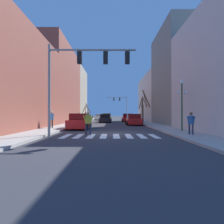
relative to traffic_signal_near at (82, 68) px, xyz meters
The scene contains 22 objects.
ground_plane 5.52m from the traffic_signal_near, 44.43° to the left, with size 240.00×240.00×0.00m, color #38383D.
sidewalk_left 6.29m from the traffic_signal_near, 152.07° to the left, with size 2.53×90.00×0.15m.
sidewalk_right 9.25m from the traffic_signal_near, 14.29° to the left, with size 2.53×90.00×0.15m.
building_row_left 20.00m from the traffic_signal_near, 113.57° to the left, with size 6.00×41.91×13.30m.
building_row_right 18.74m from the traffic_signal_near, 50.12° to the left, with size 6.00×37.50×13.75m.
crosswalk_stripes 5.17m from the traffic_signal_near, 11.78° to the left, with size 6.75×2.60×0.01m.
traffic_signal_near is the anchor object (origin of this frame).
traffic_signal_far 37.34m from the traffic_signal_near, 82.71° to the left, with size 5.54×0.28×6.64m.
street_lamp_right_corner 8.72m from the traffic_signal_near, 18.99° to the left, with size 0.95×0.36×4.36m.
car_parked_left_far 34.48m from the traffic_signal_near, 92.10° to the left, with size 2.15×4.37×1.56m.
car_parked_right_near 27.66m from the traffic_signal_near, 87.97° to the left, with size 2.19×4.50×1.71m.
car_parked_left_near 14.58m from the traffic_signal_near, 67.96° to the left, with size 2.18×4.35×1.60m.
car_driving_away_lane 20.39m from the traffic_signal_near, 87.35° to the left, with size 2.18×4.17×1.55m.
car_at_intersection 7.66m from the traffic_signal_near, 101.21° to the left, with size 2.12×4.62×1.64m.
car_parked_right_far 24.33m from the traffic_signal_near, 77.31° to the left, with size 2.16×4.20×1.66m.
pedestrian_near_right_corner 8.50m from the traffic_signal_near, ahead, with size 0.41×0.61×1.55m.
pedestrian_waiting_at_curb 18.90m from the traffic_signal_near, 103.58° to the left, with size 0.44×0.62×1.59m.
pedestrian_crossing_street 7.98m from the traffic_signal_near, 124.91° to the left, with size 0.38×0.72×1.75m.
pedestrian_on_left_sidewalk 3.82m from the traffic_signal_near, 68.56° to the left, with size 0.78×0.29×1.82m.
street_tree_right_far 19.65m from the traffic_signal_near, 67.02° to the left, with size 1.67×3.27×5.59m.
street_tree_left_mid 23.01m from the traffic_signal_near, 69.55° to the left, with size 1.77×2.99×4.66m.
street_tree_right_near 27.27m from the traffic_signal_near, 97.79° to the left, with size 1.75×1.98×3.86m.
Camera 1 is at (0.15, -14.05, 1.59)m, focal length 28.00 mm.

